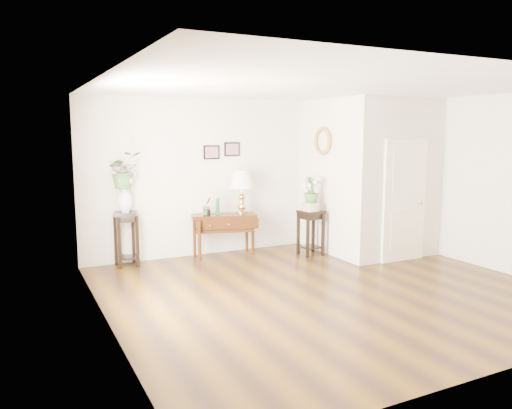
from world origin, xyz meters
TOP-DOWN VIEW (x-y plane):
  - floor at (0.00, 0.00)m, footprint 6.00×5.50m
  - ceiling at (0.00, 0.00)m, footprint 6.00×5.50m
  - wall_back at (0.00, 2.75)m, footprint 6.00×0.02m
  - wall_front at (0.00, -2.75)m, footprint 6.00×0.02m
  - wall_left at (-3.00, 0.00)m, footprint 0.02×5.50m
  - wall_right at (3.00, 0.00)m, footprint 0.02×5.50m
  - partition at (2.10, 1.77)m, footprint 1.80×1.95m
  - door at (2.10, 0.78)m, footprint 0.90×0.05m
  - art_print_left at (-0.65, 2.73)m, footprint 0.30×0.02m
  - art_print_right at (-0.25, 2.73)m, footprint 0.30×0.02m
  - wall_ornament at (1.16, 1.90)m, footprint 0.07×0.51m
  - console_table at (-0.55, 2.43)m, footprint 1.20×0.69m
  - table_lamp at (-0.19, 2.43)m, footprint 0.53×0.53m
  - green_vase at (-0.66, 2.43)m, footprint 0.07×0.07m
  - potted_plant at (-0.86, 2.43)m, footprint 0.21×0.19m
  - plant_stand_a at (-2.26, 2.53)m, footprint 0.43×0.43m
  - porcelain_vase at (-2.26, 2.53)m, footprint 0.34×0.34m
  - lily_arrangement at (-2.26, 2.53)m, footprint 0.61×0.55m
  - plant_stand_b at (0.90, 1.84)m, footprint 0.42×0.42m
  - ceramic_bowl at (0.90, 1.84)m, footprint 0.42×0.42m
  - narcissus at (0.90, 1.84)m, footprint 0.31×0.31m

SIDE VIEW (x-z plane):
  - floor at x=0.00m, z-range -0.01..0.01m
  - console_table at x=-0.55m, z-range 0.00..0.76m
  - plant_stand_b at x=0.90m, z-range 0.00..0.81m
  - plant_stand_a at x=-2.26m, z-range 0.00..0.91m
  - ceramic_bowl at x=0.90m, z-range 0.82..0.96m
  - potted_plant at x=-0.86m, z-range 0.76..1.08m
  - green_vase at x=-0.66m, z-range 0.78..1.08m
  - door at x=2.10m, z-range 0.00..2.10m
  - table_lamp at x=-0.19m, z-range 0.72..1.50m
  - porcelain_vase at x=-2.26m, z-range 0.92..1.35m
  - narcissus at x=0.90m, z-range 0.93..1.42m
  - wall_back at x=0.00m, z-range 0.00..2.80m
  - wall_front at x=0.00m, z-range 0.00..2.80m
  - wall_left at x=-3.00m, z-range 0.00..2.80m
  - wall_right at x=3.00m, z-range 0.00..2.80m
  - partition at x=2.10m, z-range 0.00..2.80m
  - lily_arrangement at x=-2.26m, z-range 1.31..1.91m
  - art_print_left at x=-0.65m, z-range 1.73..1.98m
  - art_print_right at x=-0.25m, z-range 1.77..2.02m
  - wall_ornament at x=1.16m, z-range 1.79..2.30m
  - ceiling at x=0.00m, z-range 2.79..2.81m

